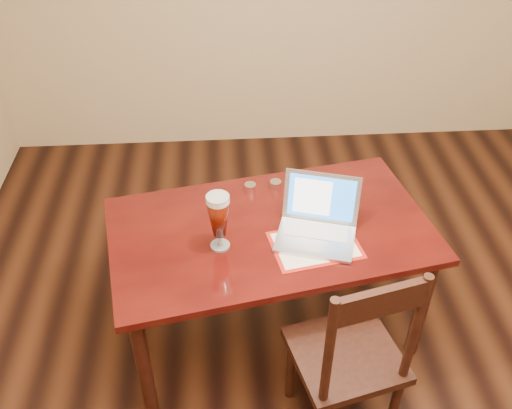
{
  "coord_description": "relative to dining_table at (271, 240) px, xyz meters",
  "views": [
    {
      "loc": [
        -0.6,
        -1.55,
        2.52
      ],
      "look_at": [
        -0.46,
        0.47,
        0.92
      ],
      "focal_mm": 40.0,
      "sensor_mm": 36.0,
      "label": 1
    }
  ],
  "objects": [
    {
      "name": "room_shell",
      "position": [
        0.38,
        -0.52,
        1.11
      ],
      "size": [
        4.51,
        5.01,
        2.71
      ],
      "color": "tan",
      "rests_on": "ground"
    },
    {
      "name": "dining_table",
      "position": [
        0.0,
        0.0,
        0.0
      ],
      "size": [
        1.67,
        1.14,
        1.02
      ],
      "rotation": [
        0.0,
        0.0,
        0.19
      ],
      "color": "#4D0E0A",
      "rests_on": "ground"
    },
    {
      "name": "dining_chair",
      "position": [
        0.29,
        -0.6,
        -0.15
      ],
      "size": [
        0.54,
        0.52,
        1.06
      ],
      "rotation": [
        0.0,
        0.0,
        0.25
      ],
      "color": "black",
      "rests_on": "ground"
    },
    {
      "name": "ground",
      "position": [
        0.38,
        -0.52,
        -0.65
      ],
      "size": [
        5.0,
        5.0,
        0.0
      ],
      "primitive_type": "plane",
      "color": "black",
      "rests_on": "ground"
    }
  ]
}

